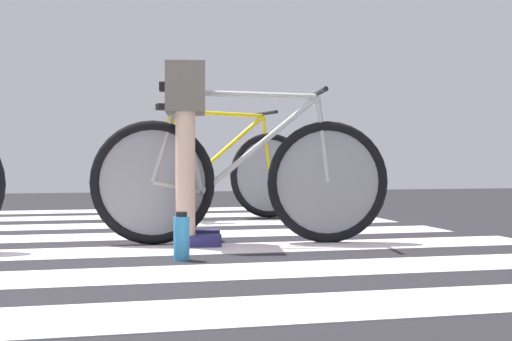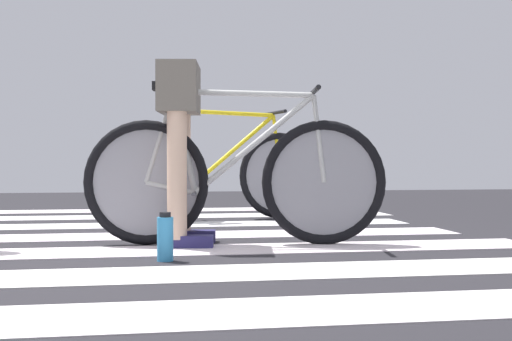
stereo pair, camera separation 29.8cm
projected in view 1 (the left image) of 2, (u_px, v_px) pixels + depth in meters
The scene contains 6 objects.
ground at pixel (63, 257), 3.55m from camera, with size 18.00×14.00×0.02m.
crosswalk_markings at pixel (55, 254), 3.56m from camera, with size 5.40×6.52×0.00m.
bicycle_1_of_3 at pixel (240, 178), 4.01m from camera, with size 1.73×0.53×0.93m.
cyclist_1_of_3 at pixel (187, 128), 3.98m from camera, with size 0.36×0.44×1.03m.
bicycle_3_of_3 at pixel (213, 173), 5.64m from camera, with size 1.72×0.55×0.93m.
water_bottle at pixel (182, 237), 3.36m from camera, with size 0.08×0.08×0.24m.
Camera 1 is at (0.16, -3.68, 0.51)m, focal length 48.58 mm.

